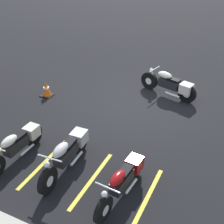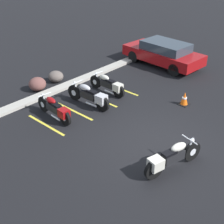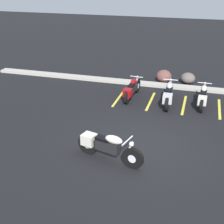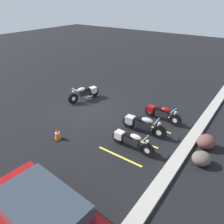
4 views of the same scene
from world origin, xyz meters
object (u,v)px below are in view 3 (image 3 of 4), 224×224
at_px(parked_bike_0, 132,89).
at_px(landscape_rock_1, 164,76).
at_px(landscape_rock_0, 188,78).
at_px(parked_bike_2, 203,96).
at_px(motorcycle_cream_featured, 106,146).
at_px(parked_bike_1, 169,94).

distance_m(parked_bike_0, landscape_rock_1, 2.78).
height_order(parked_bike_0, landscape_rock_1, parked_bike_0).
height_order(parked_bike_0, landscape_rock_0, parked_bike_0).
relative_size(parked_bike_2, landscape_rock_0, 2.82).
height_order(motorcycle_cream_featured, parked_bike_1, parked_bike_1).
bearing_deg(motorcycle_cream_featured, parked_bike_1, 89.35).
xyz_separation_m(motorcycle_cream_featured, parked_bike_1, (1.24, 4.68, 0.01)).
height_order(motorcycle_cream_featured, landscape_rock_1, motorcycle_cream_featured).
relative_size(motorcycle_cream_featured, landscape_rock_1, 2.76).
relative_size(parked_bike_2, landscape_rock_1, 2.66).
bearing_deg(parked_bike_2, motorcycle_cream_featured, 153.76).
bearing_deg(motorcycle_cream_featured, parked_bike_2, 76.20).
height_order(parked_bike_2, landscape_rock_1, parked_bike_2).
height_order(landscape_rock_0, landscape_rock_1, landscape_rock_1).
relative_size(parked_bike_0, parked_bike_1, 0.93).
height_order(motorcycle_cream_featured, parked_bike_2, motorcycle_cream_featured).
xyz_separation_m(parked_bike_0, landscape_rock_0, (2.22, 2.72, -0.16)).
bearing_deg(parked_bike_1, parked_bike_2, -82.86).
distance_m(parked_bike_2, landscape_rock_1, 3.22).
height_order(motorcycle_cream_featured, parked_bike_0, motorcycle_cream_featured).
bearing_deg(landscape_rock_1, parked_bike_2, -53.06).
xyz_separation_m(parked_bike_1, parked_bike_2, (1.37, 0.23, -0.04)).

